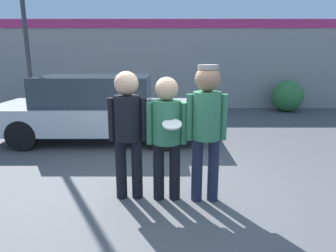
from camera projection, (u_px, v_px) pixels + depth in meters
ground_plane at (163, 196)px, 4.27m from camera, size 56.00×56.00×0.00m
storefront_building at (167, 64)px, 11.12m from camera, size 24.00×0.22×3.23m
person_left at (129, 124)px, 4.00m from camera, size 0.52×0.35×1.76m
person_middle_with_frisbee at (168, 128)px, 3.96m from camera, size 0.54×0.56×1.69m
person_right at (208, 120)px, 3.90m from camera, size 0.53×0.36×1.84m
parked_car_near at (101, 108)px, 7.01m from camera, size 4.77×1.94×1.50m
shrub at (289, 96)px, 10.63m from camera, size 1.11×1.11×1.11m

